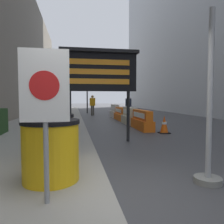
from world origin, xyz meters
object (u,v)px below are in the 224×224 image
Objects in this scene: traffic_cone_near at (164,125)px; pedestrian_passerby at (128,104)px; barrel_drum_foreground at (51,150)px; pedestrian_worker at (92,104)px; barrel_drum_middle at (52,137)px; message_board at (100,72)px; jersey_barrier_orange_near at (121,114)px; jersey_barrier_cream at (130,117)px; jersey_barrier_white at (115,112)px; jersey_barrier_orange_far at (142,121)px; warning_sign at (45,98)px; traffic_light_near_curb at (87,83)px.

traffic_cone_near is 0.44× the size of pedestrian_passerby.
barrel_drum_foreground is 0.58× the size of pedestrian_passerby.
traffic_cone_near is 9.99m from pedestrian_worker.
traffic_cone_near is (3.89, 4.77, -0.26)m from barrel_drum_foreground.
message_board is at bearing 62.06° from barrel_drum_middle.
traffic_cone_near is at bearing -84.60° from jersey_barrier_orange_near.
jersey_barrier_white is (0.00, 4.39, 0.02)m from jersey_barrier_cream.
warning_sign is at bearing -116.28° from jersey_barrier_orange_far.
jersey_barrier_white reaches higher than jersey_barrier_orange_far.
pedestrian_passerby is at bearing 71.95° from warning_sign.
pedestrian_worker is at bearing 101.69° from traffic_cone_near.
jersey_barrier_orange_far is 6.54m from jersey_barrier_white.
pedestrian_passerby reaches higher than jersey_barrier_orange_far.
barrel_drum_foreground reaches higher than jersey_barrier_white.
pedestrian_worker is at bearing 82.68° from barrel_drum_foreground.
pedestrian_passerby is (4.56, 13.16, 0.34)m from barrel_drum_foreground.
barrel_drum_middle is 13.54m from pedestrian_worker.
barrel_drum_middle is 5.96m from jersey_barrier_orange_far.
traffic_light_near_curb is at bearing 104.40° from jersey_barrier_orange_near.
message_board reaches higher than jersey_barrier_cream.
barrel_drum_foreground is 0.24× the size of traffic_light_near_curb.
jersey_barrier_cream is at bearing -90.00° from jersey_barrier_orange_near.
barrel_drum_foreground is 8.81m from jersey_barrier_cream.
warning_sign is 6.82m from traffic_cone_near.
pedestrian_passerby is (1.20, 2.77, 0.59)m from jersey_barrier_orange_near.
pedestrian_passerby is (2.69, -1.37, -0.03)m from pedestrian_worker.
warning_sign is (0.11, -1.89, 0.78)m from barrel_drum_middle.
jersey_barrier_white is 0.99× the size of pedestrian_worker.
pedestrian_worker is (-2.02, 9.76, 0.63)m from traffic_cone_near.
warning_sign is at bearing -104.95° from message_board.
traffic_light_near_curb reaches higher than message_board.
pedestrian_worker is (-1.49, 4.15, 0.62)m from jersey_barrier_orange_near.
pedestrian_worker reaches higher than pedestrian_passerby.
message_board is 1.78× the size of jersey_barrier_white.
traffic_light_near_curb is at bearing 84.66° from barrel_drum_foreground.
jersey_barrier_orange_near is (3.44, 9.25, -0.25)m from barrel_drum_middle.
pedestrian_passerby reaches higher than jersey_barrier_cream.
pedestrian_worker is at bearing -84.42° from traffic_light_near_curb.
jersey_barrier_orange_near is 4.45m from pedestrian_worker.
warning_sign is 1.09× the size of pedestrian_worker.
jersey_barrier_orange_far is 7.29m from pedestrian_passerby.
jersey_barrier_white reaches higher than traffic_cone_near.
pedestrian_passerby is at bearing 165.24° from pedestrian_worker.
barrel_drum_middle is at bearing -110.42° from jersey_barrier_orange_near.
warning_sign is 0.90× the size of jersey_barrier_orange_far.
barrel_drum_foreground is at bearing -108.36° from message_board.
jersey_barrier_white is at bearing -69.44° from traffic_light_near_curb.
message_board is 5.48m from jersey_barrier_cream.
barrel_drum_foreground is 10.92m from jersey_barrier_orange_near.
pedestrian_worker is (-1.49, 6.39, 0.58)m from jersey_barrier_cream.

